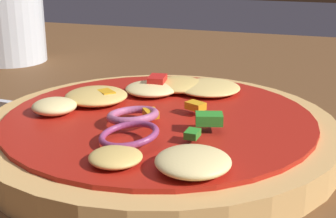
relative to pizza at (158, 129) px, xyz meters
name	(u,v)px	position (x,y,z in m)	size (l,w,h in m)	color
dining_table	(108,151)	(-0.04, 0.02, -0.03)	(1.16, 0.87, 0.03)	brown
pizza	(158,129)	(0.00, 0.00, 0.00)	(0.24, 0.24, 0.03)	tan
beer_glass	(9,18)	(-0.24, 0.19, 0.04)	(0.08, 0.08, 0.11)	silver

